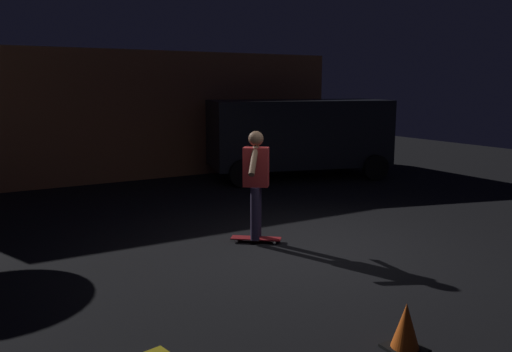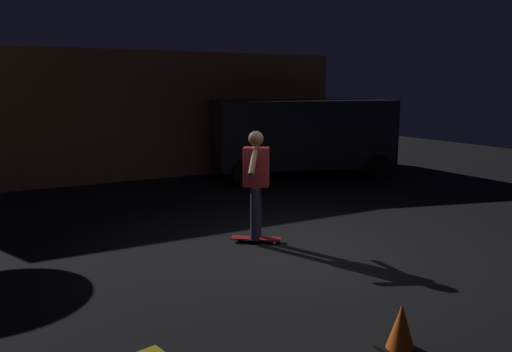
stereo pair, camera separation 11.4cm
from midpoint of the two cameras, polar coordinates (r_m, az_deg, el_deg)
The scene contains 6 objects.
ground_plane at distance 7.84m, azimuth 6.77°, elevation -8.26°, with size 28.00×28.00×0.00m, color black.
low_building at distance 15.49m, azimuth -13.49°, elevation 6.71°, with size 11.23×3.62×3.29m.
parked_van at distance 13.93m, azimuth 5.24°, elevation 4.61°, with size 4.94×3.24×2.03m.
skateboard_ridden at distance 8.28m, azimuth 0.40°, elevation -6.80°, with size 0.73×0.64×0.07m.
skater at distance 8.05m, azimuth 0.40°, elevation -0.09°, with size 0.68×0.82×1.67m.
traffic_cone at distance 5.22m, azimuth 16.06°, elevation -15.69°, with size 0.34×0.34×0.46m.
Camera 2 is at (-4.41, -6.00, 2.43)m, focal length 36.92 mm.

